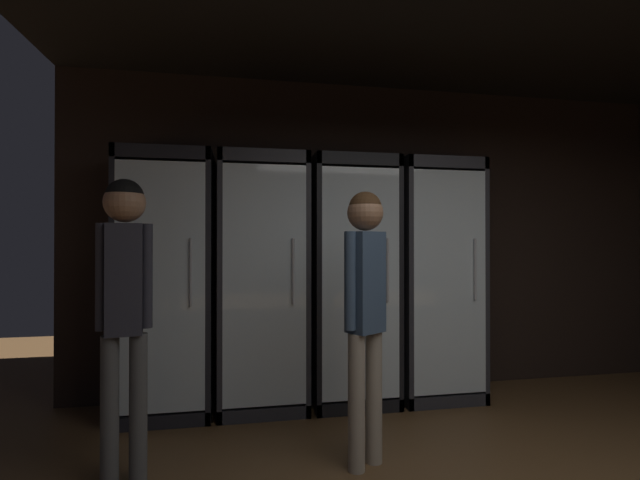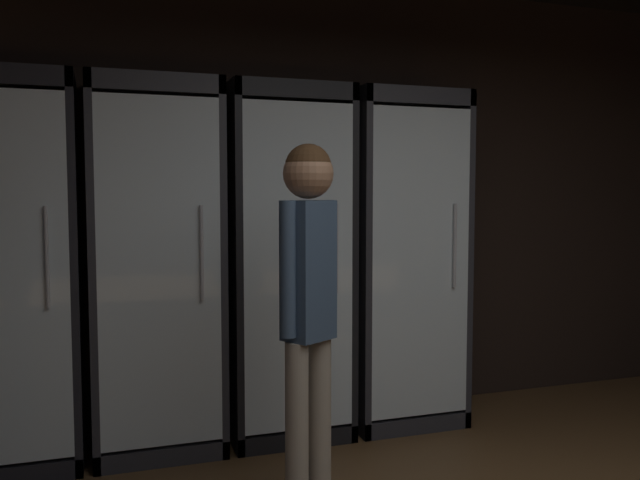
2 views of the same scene
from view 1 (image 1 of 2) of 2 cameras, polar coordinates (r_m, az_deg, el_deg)
name	(u,v)px [view 1 (image 1 of 2)]	position (r m, az deg, el deg)	size (l,w,h in m)	color
wall_back	(402,238)	(4.17, 10.72, 0.32)	(6.00, 0.06, 2.80)	black
cooler_far_left	(168,284)	(3.67, -19.34, -5.53)	(0.71, 0.58, 2.06)	black
cooler_left	(263,284)	(3.63, -7.51, -5.72)	(0.71, 0.58, 2.06)	#2B2B30
cooler_center	(351,282)	(3.74, 4.11, -5.59)	(0.71, 0.58, 2.06)	black
cooler_right	(433,281)	(3.99, 14.65, -5.19)	(0.71, 0.58, 2.06)	#2B2B30
shopper_near	(365,292)	(2.66, 5.97, -6.86)	(0.29, 0.24, 1.66)	gray
shopper_far	(124,287)	(2.68, -24.31, -5.59)	(0.29, 0.23, 1.71)	#4C4C4C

